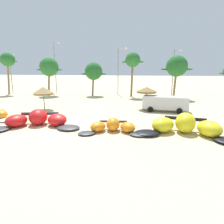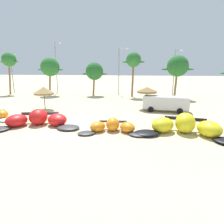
{
  "view_description": "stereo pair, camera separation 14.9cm",
  "coord_description": "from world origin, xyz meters",
  "views": [
    {
      "loc": [
        6.97,
        -15.96,
        5.14
      ],
      "look_at": [
        4.15,
        2.0,
        1.0
      ],
      "focal_mm": 30.7,
      "sensor_mm": 36.0,
      "label": 1
    },
    {
      "loc": [
        7.11,
        -15.94,
        5.14
      ],
      "look_at": [
        4.15,
        2.0,
        1.0
      ],
      "focal_mm": 30.7,
      "sensor_mm": 36.0,
      "label": 2
    }
  ],
  "objects": [
    {
      "name": "beach_umbrella_near_van",
      "position": [
        -5.35,
        6.5,
        2.41
      ],
      "size": [
        2.59,
        2.59,
        2.9
      ],
      "color": "brown",
      "rests_on": "ground"
    },
    {
      "name": "lamppost_west",
      "position": [
        -20.35,
        21.33,
        4.53
      ],
      "size": [
        1.41,
        0.24,
        8.09
      ],
      "color": "gray",
      "rests_on": "ground"
    },
    {
      "name": "kite_left",
      "position": [
        -2.4,
        -0.39,
        0.56
      ],
      "size": [
        8.13,
        4.84,
        1.47
      ],
      "color": "#333338",
      "rests_on": "ground"
    },
    {
      "name": "lamppost_east",
      "position": [
        12.69,
        21.82,
        4.74
      ],
      "size": [
        1.44,
        0.24,
        8.49
      ],
      "color": "gray",
      "rests_on": "ground"
    },
    {
      "name": "lamppost_east_center",
      "position": [
        2.39,
        21.87,
        5.03
      ],
      "size": [
        1.83,
        0.24,
        8.97
      ],
      "color": "gray",
      "rests_on": "ground"
    },
    {
      "name": "palm_center_right",
      "position": [
        12.68,
        18.81,
        5.5
      ],
      "size": [
        5.38,
        3.59,
        7.35
      ],
      "color": "#7F6647",
      "rests_on": "ground"
    },
    {
      "name": "kite_center",
      "position": [
        10.5,
        -0.59,
        0.63
      ],
      "size": [
        8.07,
        4.34,
        1.65
      ],
      "color": "black",
      "rests_on": "ground"
    },
    {
      "name": "parked_van",
      "position": [
        9.72,
        7.83,
        1.09
      ],
      "size": [
        5.57,
        2.78,
        1.84
      ],
      "color": "silver",
      "rests_on": "ground"
    },
    {
      "name": "palm_left",
      "position": [
        -10.75,
        19.29,
        5.39
      ],
      "size": [
        5.34,
        3.56,
        7.23
      ],
      "color": "#7F6647",
      "rests_on": "ground"
    },
    {
      "name": "palm_center_left",
      "position": [
        5.14,
        19.78,
        6.55
      ],
      "size": [
        4.0,
        2.67,
        8.04
      ],
      "color": "brown",
      "rests_on": "ground"
    },
    {
      "name": "palm_leftmost",
      "position": [
        -19.47,
        19.48,
        6.74
      ],
      "size": [
        4.13,
        2.75,
        8.27
      ],
      "color": "#7F6647",
      "rests_on": "ground"
    },
    {
      "name": "palm_left_of_gap",
      "position": [
        -2.28,
        20.32,
        4.58
      ],
      "size": [
        4.99,
        3.33,
        6.3
      ],
      "color": "#7F6647",
      "rests_on": "ground"
    },
    {
      "name": "ground_plane",
      "position": [
        0.0,
        0.0,
        0.0
      ],
      "size": [
        260.0,
        260.0,
        0.0
      ],
      "primitive_type": "plane",
      "color": "beige"
    },
    {
      "name": "lamppost_west_center",
      "position": [
        -11.7,
        24.16,
        5.78
      ],
      "size": [
        1.48,
        0.24,
        10.53
      ],
      "color": "gray",
      "rests_on": "ground"
    },
    {
      "name": "kite_left_of_center",
      "position": [
        4.68,
        -0.94,
        0.43
      ],
      "size": [
        5.76,
        2.88,
        1.11
      ],
      "color": "#333338",
      "rests_on": "ground"
    },
    {
      "name": "beach_umbrella_middle",
      "position": [
        7.55,
        8.89,
        2.48
      ],
      "size": [
        2.64,
        2.64,
        2.85
      ],
      "color": "brown",
      "rests_on": "ground"
    }
  ]
}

